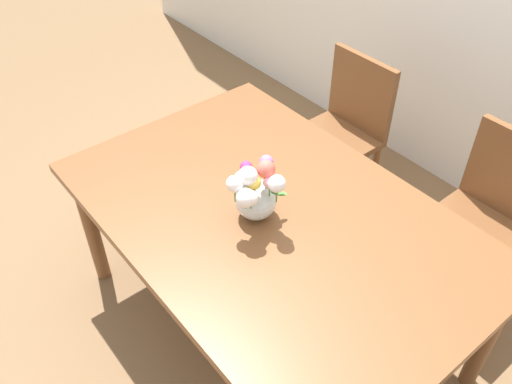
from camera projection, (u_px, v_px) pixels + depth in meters
ground_plane at (270, 322)px, 2.60m from camera, size 12.00×12.00×0.00m
dining_table at (272, 227)px, 2.16m from camera, size 1.72×1.13×0.73m
chair_left at (344, 126)px, 2.94m from camera, size 0.42×0.42×0.90m
chair_right at (488, 213)px, 2.42m from camera, size 0.42×0.42×0.90m
flower_vase at (255, 193)px, 2.01m from camera, size 0.22×0.24×0.28m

